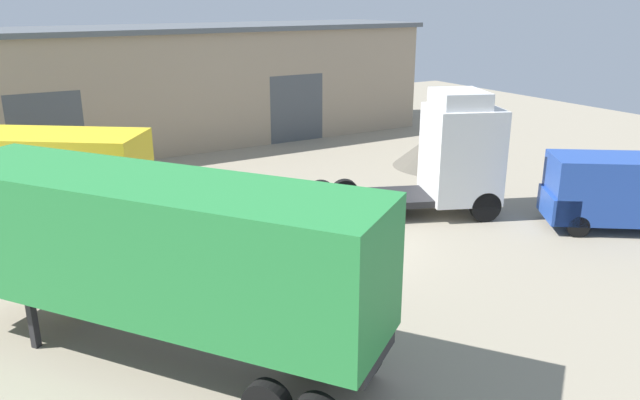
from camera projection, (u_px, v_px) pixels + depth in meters
The scene contains 7 objects.
ground_plane at pixel (334, 247), 19.81m from camera, with size 60.00×60.00×0.00m, color gray.
warehouse_building at pixel (164, 86), 32.78m from camera, with size 29.21×6.59×6.13m.
tractor_unit_white at pixel (447, 157), 22.34m from camera, with size 7.12×4.88×4.48m.
container_trailer_green at pixel (154, 248), 12.95m from camera, with size 7.92×9.69×4.10m.
box_truck_teal at pixel (27, 177), 20.39m from camera, with size 7.97×6.72×3.43m.
delivery_van_blue at pixel (621, 190), 20.96m from camera, with size 5.30×4.58×2.52m.
gravel_pile at pixel (439, 148), 28.98m from camera, with size 4.24×4.24×1.77m.
Camera 1 is at (-9.77, -15.56, 7.59)m, focal length 35.00 mm.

